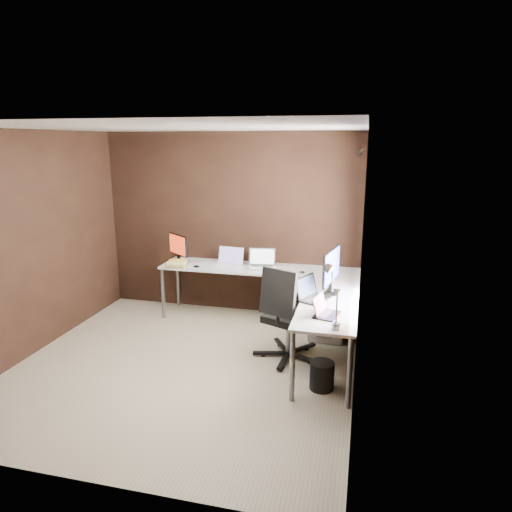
{
  "coord_description": "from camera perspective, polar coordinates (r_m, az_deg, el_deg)",
  "views": [
    {
      "loc": [
        1.81,
        -4.21,
        2.38
      ],
      "look_at": [
        0.57,
        0.95,
        1.03
      ],
      "focal_mm": 32.0,
      "sensor_mm": 36.0,
      "label": 1
    }
  ],
  "objects": [
    {
      "name": "room",
      "position": [
        4.66,
        -5.24,
        0.5
      ],
      "size": [
        3.6,
        3.6,
        2.5
      ],
      "color": "tan",
      "rests_on": "ground"
    },
    {
      "name": "monitor_right",
      "position": [
        5.1,
        9.4,
        -1.52
      ],
      "size": [
        0.19,
        0.6,
        0.49
      ],
      "rotation": [
        0.0,
        0.0,
        1.38
      ],
      "color": "black",
      "rests_on": "desk"
    },
    {
      "name": "monitor_left",
      "position": [
        6.4,
        -9.72,
        1.16
      ],
      "size": [
        0.37,
        0.29,
        0.39
      ],
      "rotation": [
        0.0,
        0.0,
        -0.66
      ],
      "color": "black",
      "rests_on": "desk"
    },
    {
      "name": "mouse_left",
      "position": [
        6.13,
        -7.45,
        -1.31
      ],
      "size": [
        0.09,
        0.07,
        0.03
      ],
      "primitive_type": "ellipsoid",
      "rotation": [
        0.0,
        0.0,
        0.19
      ],
      "color": "black",
      "rests_on": "desk"
    },
    {
      "name": "book_stack",
      "position": [
        6.23,
        -9.84,
        -0.93
      ],
      "size": [
        0.28,
        0.24,
        0.08
      ],
      "rotation": [
        0.0,
        0.0,
        0.17
      ],
      "color": "#977C51",
      "rests_on": "desk"
    },
    {
      "name": "laptop_black_big",
      "position": [
        4.93,
        6.89,
        -4.74
      ],
      "size": [
        0.39,
        0.44,
        0.24
      ],
      "rotation": [
        0.0,
        0.0,
        1.14
      ],
      "color": "black",
      "rests_on": "desk"
    },
    {
      "name": "drawer_pedestal",
      "position": [
        5.76,
        8.89,
        -7.07
      ],
      "size": [
        0.42,
        0.5,
        0.6
      ],
      "primitive_type": "cube",
      "color": "white",
      "rests_on": "ground"
    },
    {
      "name": "laptop_silver",
      "position": [
        6.12,
        0.74,
        -0.88
      ],
      "size": [
        0.4,
        0.31,
        0.24
      ],
      "rotation": [
        0.0,
        0.0,
        0.15
      ],
      "color": "silver",
      "rests_on": "desk"
    },
    {
      "name": "office_chair",
      "position": [
        5.15,
        3.85,
        -9.43
      ],
      "size": [
        0.6,
        0.64,
        1.07
      ],
      "rotation": [
        0.0,
        0.0,
        -0.4
      ],
      "color": "black",
      "rests_on": "ground"
    },
    {
      "name": "desk_lamp",
      "position": [
        4.14,
        9.31,
        -3.98
      ],
      "size": [
        0.19,
        0.22,
        0.58
      ],
      "rotation": [
        0.0,
        0.0,
        0.05
      ],
      "color": "slate",
      "rests_on": "desk"
    },
    {
      "name": "desk",
      "position": [
        5.6,
        2.95,
        -3.44
      ],
      "size": [
        2.65,
        2.25,
        0.73
      ],
      "color": "white",
      "rests_on": "ground"
    },
    {
      "name": "wastebasket",
      "position": [
        4.67,
        8.23,
        -14.57
      ],
      "size": [
        0.28,
        0.28,
        0.28
      ],
      "primitive_type": "cylinder",
      "rotation": [
        0.0,
        0.0,
        -0.19
      ],
      "color": "black",
      "rests_on": "ground"
    },
    {
      "name": "laptop_black_small",
      "position": [
        4.5,
        8.51,
        -6.78
      ],
      "size": [
        0.27,
        0.33,
        0.2
      ],
      "rotation": [
        0.0,
        0.0,
        1.34
      ],
      "color": "black",
      "rests_on": "desk"
    },
    {
      "name": "mouse_corner",
      "position": [
        5.86,
        5.8,
        -2.02
      ],
      "size": [
        0.09,
        0.06,
        0.03
      ],
      "primitive_type": "ellipsoid",
      "rotation": [
        0.0,
        0.0,
        -0.22
      ],
      "color": "black",
      "rests_on": "desk"
    },
    {
      "name": "laptop_white",
      "position": [
        6.2,
        -3.36,
        -0.7
      ],
      "size": [
        0.39,
        0.3,
        0.24
      ],
      "rotation": [
        0.0,
        0.0,
        -0.11
      ],
      "color": "white",
      "rests_on": "desk"
    }
  ]
}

